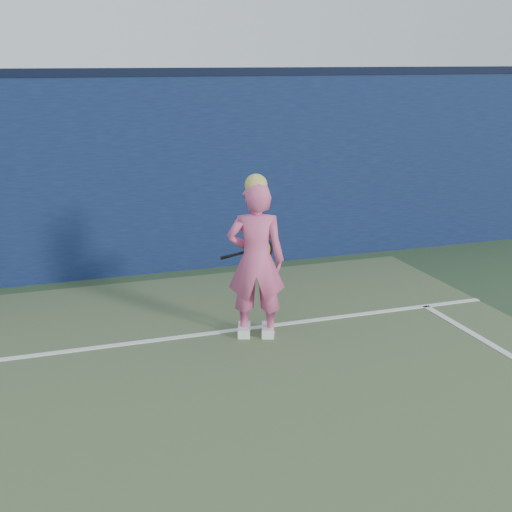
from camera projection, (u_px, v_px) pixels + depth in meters
name	position (u px, v px, depth m)	size (l,w,h in m)	color
player	(256.00, 260.00, 7.03)	(0.67, 0.55, 1.65)	#D9548A
racket	(256.00, 250.00, 7.45)	(0.53, 0.24, 0.30)	black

